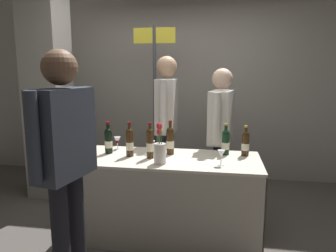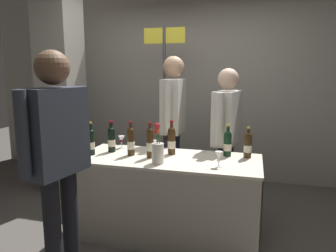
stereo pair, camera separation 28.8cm
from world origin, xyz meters
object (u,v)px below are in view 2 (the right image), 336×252
display_bottle_0 (248,145)px  featured_wine_bottle (228,143)px  wine_glass_near_vendor (122,139)px  vendor_presenter (173,116)px  wine_glass_near_taster (219,156)px  taster_foreground_right (57,148)px  booth_signpost (164,89)px  flower_vase (158,151)px  concrete_pillar (61,79)px  tasting_table (168,182)px  wine_glass_mid (154,144)px

display_bottle_0 → featured_wine_bottle: bearing=176.8°
wine_glass_near_vendor → vendor_presenter: vendor_presenter is taller
display_bottle_0 → wine_glass_near_taster: 0.42m
taster_foreground_right → booth_signpost: booth_signpost is taller
flower_vase → featured_wine_bottle: bearing=35.3°
concrete_pillar → tasting_table: concrete_pillar is taller
wine_glass_near_taster → vendor_presenter: vendor_presenter is taller
concrete_pillar → wine_glass_mid: (1.47, -0.69, -0.61)m
concrete_pillar → wine_glass_near_taster: 2.42m
vendor_presenter → tasting_table: bearing=9.0°
wine_glass_mid → booth_signpost: size_ratio=0.06×
wine_glass_near_taster → vendor_presenter: size_ratio=0.08×
concrete_pillar → vendor_presenter: (1.51, -0.05, -0.41)m
concrete_pillar → flower_vase: bearing=-32.2°
wine_glass_near_vendor → featured_wine_bottle: bearing=-1.7°
wine_glass_mid → booth_signpost: booth_signpost is taller
flower_vase → booth_signpost: booth_signpost is taller
flower_vase → taster_foreground_right: size_ratio=0.21×
wine_glass_near_taster → vendor_presenter: 1.13m
concrete_pillar → featured_wine_bottle: concrete_pillar is taller
wine_glass_near_taster → vendor_presenter: bearing=124.4°
concrete_pillar → display_bottle_0: concrete_pillar is taller
concrete_pillar → wine_glass_near_vendor: bearing=-28.2°
wine_glass_near_vendor → vendor_presenter: 0.70m
flower_vase → booth_signpost: bearing=103.6°
featured_wine_bottle → booth_signpost: (-0.90, 0.99, 0.44)m
vendor_presenter → concrete_pillar: bearing=-93.7°
wine_glass_near_taster → wine_glass_mid: bearing=157.3°
tasting_table → wine_glass_near_taster: (0.49, -0.16, 0.33)m
flower_vase → concrete_pillar: bearing=147.8°
wine_glass_near_vendor → taster_foreground_right: (0.01, -1.12, 0.18)m
tasting_table → wine_glass_near_taster: size_ratio=12.88×
booth_signpost → wine_glass_near_taster: bearing=-57.4°
tasting_table → booth_signpost: (-0.37, 1.19, 0.80)m
display_bottle_0 → taster_foreground_right: bearing=-139.8°
tasting_table → wine_glass_near_taster: wine_glass_near_taster is taller
tasting_table → display_bottle_0: bearing=15.2°
display_bottle_0 → booth_signpost: 1.54m
tasting_table → featured_wine_bottle: (0.53, 0.21, 0.37)m
wine_glass_near_vendor → taster_foreground_right: bearing=-89.6°
wine_glass_near_taster → flower_vase: size_ratio=0.37×
wine_glass_near_vendor → concrete_pillar: bearing=151.8°
tasting_table → featured_wine_bottle: featured_wine_bottle is taller
taster_foreground_right → wine_glass_near_vendor: bearing=11.3°
wine_glass_near_vendor → tasting_table: bearing=-22.6°
vendor_presenter → booth_signpost: 0.56m
tasting_table → taster_foreground_right: (-0.56, -0.88, 0.50)m
display_bottle_0 → wine_glass_near_taster: (-0.23, -0.35, -0.03)m
tasting_table → wine_glass_near_taster: 0.61m
wine_glass_mid → wine_glass_near_taster: 0.72m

